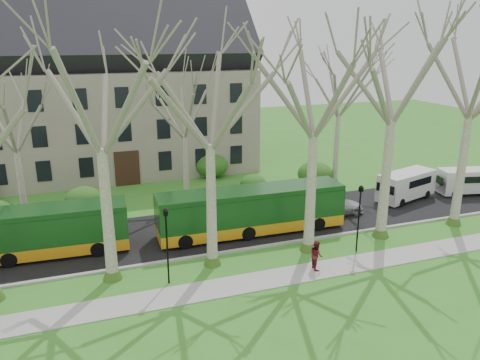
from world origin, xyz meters
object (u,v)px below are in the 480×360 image
Objects in this scene: bus_follow at (251,210)px; sedan at (334,206)px; bus_lead at (21,233)px; pedestrian_b at (316,255)px; van_a at (406,186)px; van_b at (468,182)px.

sedan is at bearing 9.65° from bus_follow.
bus_lead is 21.70m from sedan.
bus_lead reaches higher than pedestrian_b.
van_a is 15.32m from pedestrian_b.
sedan is 7.46m from van_a.
bus_lead reaches higher than van_a.
bus_follow is 2.39× the size of van_a.
bus_lead reaches higher than sedan.
van_b is at bearing 3.40° from bus_lead.
van_a is 6.05m from van_b.
van_b reaches higher than sedan.
sedan is 9.14m from pedestrian_b.
sedan is at bearing -164.83° from van_b.
bus_lead is at bearing 177.25° from bus_follow.
bus_lead is at bearing 165.51° from van_a.
van_b is 2.89× the size of pedestrian_b.
van_a is (14.48, 2.07, -0.44)m from bus_follow.
van_b is at bearing -21.75° from van_a.
van_a is at bearing -172.11° from van_b.
van_b is (13.40, 0.48, 0.41)m from sedan.
bus_follow reaches higher than pedestrian_b.
bus_lead is 35.09m from van_b.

